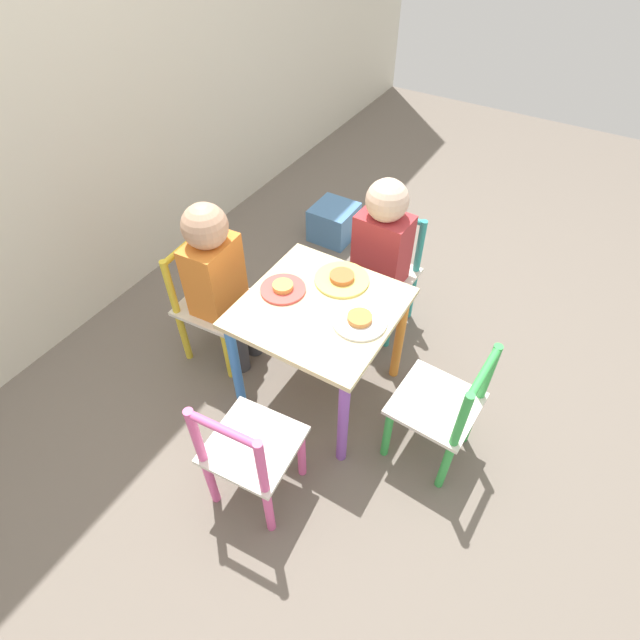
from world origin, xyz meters
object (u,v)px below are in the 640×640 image
(plate_front, at_px, (360,320))
(kids_table, at_px, (320,322))
(child_right, at_px, (380,249))
(chair_teal, at_px, (384,275))
(plate_right, at_px, (342,279))
(storage_bin, at_px, (334,222))
(chair_pink, at_px, (249,453))
(chair_yellow, at_px, (212,305))
(child_back, at_px, (218,274))
(chair_green, at_px, (442,409))
(plate_back, at_px, (283,288))

(plate_front, bearing_deg, kids_table, 90.00)
(child_right, height_order, plate_front, child_right)
(kids_table, bearing_deg, chair_teal, -2.66)
(plate_right, relative_size, storage_bin, 0.87)
(chair_pink, xyz_separation_m, child_right, (0.89, 0.02, 0.17))
(chair_yellow, distance_m, child_right, 0.69)
(child_back, height_order, storage_bin, child_back)
(chair_yellow, height_order, chair_teal, same)
(plate_front, bearing_deg, chair_green, -94.93)
(chair_teal, bearing_deg, plate_right, -91.19)
(plate_right, bearing_deg, plate_back, 135.00)
(kids_table, xyz_separation_m, chair_teal, (0.48, -0.02, -0.12))
(child_right, distance_m, storage_bin, 0.76)
(chair_teal, height_order, plate_right, chair_teal)
(chair_pink, height_order, plate_back, chair_pink)
(plate_right, xyz_separation_m, storage_bin, (0.76, 0.46, -0.37))
(kids_table, distance_m, plate_right, 0.17)
(kids_table, xyz_separation_m, plate_back, (0.00, 0.15, 0.09))
(chair_yellow, xyz_separation_m, storage_bin, (0.94, -0.02, -0.16))
(chair_teal, xyz_separation_m, child_back, (-0.51, 0.44, 0.18))
(plate_back, bearing_deg, chair_green, -92.61)
(chair_pink, bearing_deg, plate_front, -107.52)
(chair_teal, distance_m, plate_right, 0.39)
(chair_teal, bearing_deg, child_back, -128.32)
(chair_teal, bearing_deg, chair_yellow, -131.82)
(chair_green, relative_size, plate_front, 2.85)
(chair_green, relative_size, child_right, 0.72)
(chair_green, distance_m, chair_pink, 0.63)
(chair_green, xyz_separation_m, child_right, (0.45, 0.46, 0.17))
(chair_yellow, relative_size, child_right, 0.72)
(chair_green, distance_m, child_right, 0.66)
(chair_yellow, height_order, plate_front, chair_yellow)
(plate_back, distance_m, storage_bin, 1.03)
(chair_pink, relative_size, child_right, 0.72)
(kids_table, height_order, chair_yellow, chair_yellow)
(kids_table, relative_size, plate_front, 2.82)
(chair_yellow, distance_m, chair_green, 0.96)
(chair_pink, distance_m, plate_front, 0.53)
(chair_pink, height_order, plate_right, chair_pink)
(kids_table, relative_size, storage_bin, 2.28)
(chair_yellow, distance_m, plate_right, 0.55)
(kids_table, relative_size, child_right, 0.71)
(plate_right, bearing_deg, chair_yellow, 110.52)
(chair_teal, relative_size, plate_front, 2.85)
(chair_yellow, height_order, plate_back, chair_yellow)
(chair_green, xyz_separation_m, plate_right, (0.18, 0.48, 0.21))
(plate_back, height_order, plate_front, same)
(kids_table, height_order, child_back, child_back)
(plate_right, bearing_deg, child_right, -4.12)
(plate_back, bearing_deg, kids_table, -90.00)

